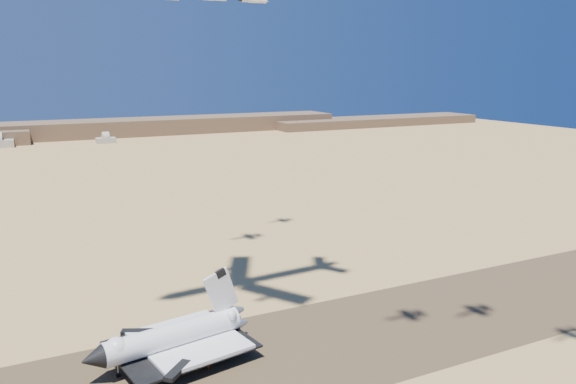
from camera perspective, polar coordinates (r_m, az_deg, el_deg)
name	(u,v)px	position (r m, az deg, el deg)	size (l,w,h in m)	color
ground	(235,365)	(150.14, -5.40, -17.12)	(1200.00, 1200.00, 0.00)	tan
runway	(235,365)	(150.13, -5.40, -17.11)	(600.00, 50.00, 0.06)	brown
ridgeline	(122,130)	(662.69, -16.55, 6.08)	(960.00, 90.00, 18.00)	brown
shuttle	(172,339)	(152.21, -11.69, -14.40)	(44.51, 32.29, 21.90)	white
crew_a	(197,369)	(148.10, -9.24, -17.31)	(0.57, 0.37, 1.57)	#C7580B
crew_b	(209,364)	(149.81, -8.00, -16.89)	(0.78, 0.45, 1.60)	#C7580B
crew_c	(208,367)	(148.25, -8.09, -17.21)	(0.98, 0.50, 1.68)	#C7580B
chase_jet_f	(253,1)	(241.15, -3.55, 18.81)	(14.01, 7.54, 3.49)	silver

